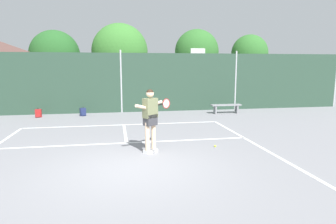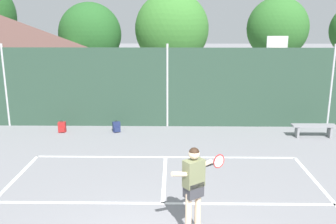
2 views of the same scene
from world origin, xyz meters
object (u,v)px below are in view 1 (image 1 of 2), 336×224
(basketball_hoop, at_px, (197,69))
(courtside_bench, at_px, (226,107))
(backpack_red, at_px, (38,113))
(backpack_navy, at_px, (83,112))
(tennis_player, at_px, (150,115))
(tennis_ball, at_px, (215,146))

(basketball_hoop, bearing_deg, courtside_bench, -76.93)
(backpack_red, bearing_deg, courtside_bench, -2.93)
(courtside_bench, bearing_deg, backpack_navy, 175.82)
(tennis_player, xyz_separation_m, courtside_bench, (4.78, 6.37, -0.75))
(backpack_red, bearing_deg, tennis_player, -55.44)
(tennis_ball, bearing_deg, basketball_hoop, 77.73)
(tennis_player, bearing_deg, courtside_bench, 53.15)
(tennis_player, xyz_separation_m, backpack_red, (-4.73, 6.86, -0.92))
(basketball_hoop, relative_size, tennis_player, 1.91)
(tennis_ball, bearing_deg, backpack_red, 135.60)
(basketball_hoop, xyz_separation_m, backpack_red, (-8.78, -2.62, -2.12))
(basketball_hoop, xyz_separation_m, tennis_player, (-4.06, -9.48, -1.20))
(tennis_player, height_order, tennis_ball, tennis_player)
(tennis_player, height_order, backpack_red, tennis_player)
(basketball_hoop, bearing_deg, backpack_red, -163.39)
(basketball_hoop, distance_m, backpack_navy, 7.46)
(tennis_ball, relative_size, backpack_red, 0.14)
(tennis_player, distance_m, backpack_navy, 7.45)
(tennis_player, xyz_separation_m, tennis_ball, (2.05, 0.23, -1.08))
(backpack_navy, distance_m, courtside_bench, 7.42)
(tennis_ball, bearing_deg, courtside_bench, 66.03)
(tennis_ball, xyz_separation_m, backpack_red, (-6.77, 6.63, 0.16))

